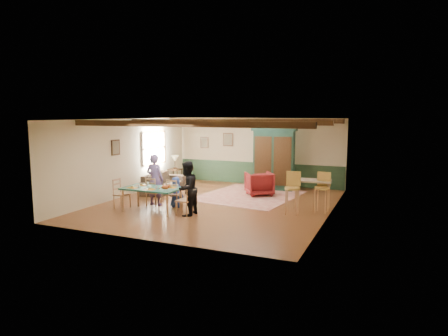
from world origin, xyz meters
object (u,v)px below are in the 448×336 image
at_px(dining_chair_far_right, 175,193).
at_px(dining_chair_end_right, 184,200).
at_px(dining_chair_end_left, 122,194).
at_px(dining_chair_far_left, 154,191).
at_px(dining_table, 152,200).
at_px(counter_table, 312,195).
at_px(table_lamp, 175,162).
at_px(cat, 165,187).
at_px(armchair, 259,184).
at_px(end_table, 175,176).
at_px(person_woman, 187,188).
at_px(bar_stool_left, 292,193).
at_px(armoire, 274,159).
at_px(person_man, 155,180).
at_px(sofa, 163,182).
at_px(bar_stool_right, 322,193).
at_px(person_child, 176,192).

relative_size(dining_chair_far_right, dining_chair_end_right, 1.00).
bearing_deg(dining_chair_end_left, dining_chair_far_right, -65.08).
bearing_deg(dining_chair_far_left, dining_table, 119.05).
height_order(dining_chair_far_right, counter_table, counter_table).
relative_size(dining_table, table_lamp, 3.06).
relative_size(dining_chair_end_left, cat, 2.64).
bearing_deg(dining_chair_end_left, dining_table, -90.00).
bearing_deg(dining_chair_far_right, armchair, -121.65).
bearing_deg(counter_table, end_table, 159.35).
height_order(dining_chair_far_right, end_table, dining_chair_far_right).
relative_size(person_woman, bar_stool_left, 1.28).
bearing_deg(armoire, dining_chair_far_left, -129.26).
relative_size(person_man, table_lamp, 2.93).
distance_m(dining_chair_end_right, person_woman, 0.34).
bearing_deg(sofa, dining_chair_far_right, -147.10).
relative_size(dining_chair_end_left, dining_chair_end_right, 1.00).
distance_m(armoire, armchair, 1.48).
bearing_deg(sofa, counter_table, -102.99).
bearing_deg(bar_stool_right, person_man, -161.31).
height_order(dining_chair_far_left, table_lamp, table_lamp).
relative_size(person_child, bar_stool_right, 0.81).
height_order(dining_chair_end_right, armoire, armoire).
height_order(person_man, bar_stool_right, person_man).
distance_m(dining_chair_far_left, sofa, 2.35).
xyz_separation_m(armoire, end_table, (-4.13, -0.33, -0.87)).
distance_m(dining_chair_end_right, table_lamp, 5.34).
bearing_deg(bar_stool_right, dining_chair_end_left, -155.74).
xyz_separation_m(person_child, bar_stool_left, (3.50, 0.57, 0.14)).
relative_size(dining_table, cat, 5.00).
bearing_deg(dining_chair_end_left, dining_chair_far_left, -46.17).
xyz_separation_m(dining_chair_far_left, end_table, (-1.43, 3.78, -0.14)).
relative_size(dining_chair_far_right, table_lamp, 1.61).
xyz_separation_m(dining_table, dining_chair_far_right, (0.38, 0.68, 0.09)).
relative_size(dining_chair_end_left, bar_stool_left, 0.73).
xyz_separation_m(sofa, counter_table, (5.67, -0.64, 0.11)).
distance_m(end_table, bar_stool_right, 6.94).
distance_m(dining_chair_far_right, armchair, 3.37).
distance_m(person_woman, bar_stool_right, 3.92).
bearing_deg(person_man, person_woman, 154.13).
distance_m(table_lamp, counter_table, 6.54).
bearing_deg(person_woman, person_man, -115.87).
distance_m(cat, armchair, 4.00).
distance_m(person_woman, armoire, 4.95).
xyz_separation_m(person_child, bar_stool_right, (4.24, 1.11, 0.11)).
xyz_separation_m(person_child, armoire, (1.94, 4.04, 0.70)).
distance_m(dining_chair_end_left, bar_stool_left, 5.14).
bearing_deg(dining_table, dining_chair_end_right, -0.16).
bearing_deg(dining_table, armchair, 58.68).
xyz_separation_m(dining_table, sofa, (-1.37, 2.81, -0.02)).
relative_size(dining_table, dining_chair_far_right, 1.89).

